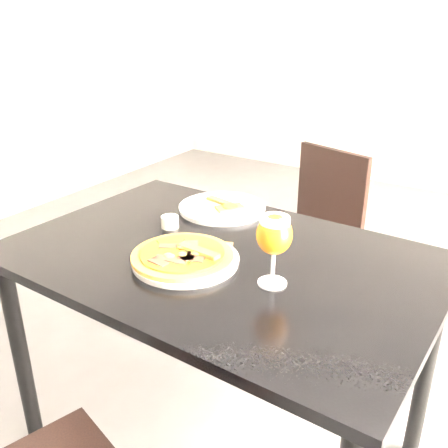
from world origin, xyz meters
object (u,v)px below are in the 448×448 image
Objects in this scene: pizza at (183,255)px; beer_glass at (274,235)px; dining_table at (220,281)px; chair_far at (313,234)px.

pizza is 1.49× the size of beer_glass.
pizza is (-0.05, -0.10, 0.11)m from dining_table.
dining_table is 0.91m from chair_far.
chair_far is 4.41× the size of beer_glass.
dining_table is at bearing 62.20° from pizza.
chair_far is 1.03m from pizza.
chair_far is 2.96× the size of pizza.
chair_far is at bearing 106.63° from beer_glass.
chair_far reaches higher than pizza.
pizza is (0.03, -0.98, 0.32)m from chair_far.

